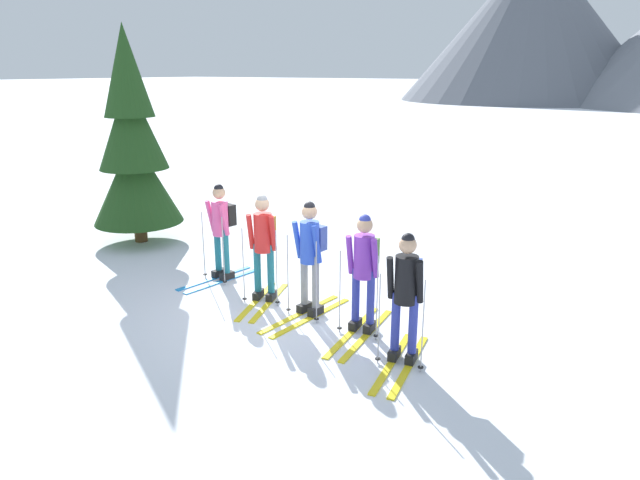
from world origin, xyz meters
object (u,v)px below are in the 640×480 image
Objects in this scene: pine_tree_near at (133,146)px; skier_in_pink at (221,227)px; skier_in_red at (264,242)px; skier_in_purple at (364,267)px; skier_in_black at (406,291)px; skier_in_blue at (310,252)px.

skier_in_pink is at bearing -14.15° from pine_tree_near.
skier_in_red is 0.95× the size of skier_in_purple.
skier_in_pink is 4.01m from skier_in_black.
skier_in_purple reaches higher than skier_in_pink.
skier_in_pink is 0.99× the size of skier_in_black.
skier_in_red reaches higher than skier_in_black.
skier_in_red is 2.76m from skier_in_black.
skier_in_blue reaches higher than skier_in_pink.
skier_in_black is 7.19m from pine_tree_near.
pine_tree_near reaches higher than skier_in_blue.
skier_in_pink is 0.94× the size of skier_in_purple.
skier_in_blue is 0.99× the size of skier_in_purple.
skier_in_purple is 1.06× the size of skier_in_black.
skier_in_red is 4.48m from pine_tree_near.
skier_in_blue is 0.40× the size of pine_tree_near.
pine_tree_near is at bearing 165.74° from skier_in_black.
skier_in_black is (3.88, -0.99, -0.01)m from skier_in_pink.
skier_in_black is at bearing -13.24° from skier_in_red.
skier_in_pink is at bearing 168.44° from skier_in_blue.
skier_in_pink is at bearing 170.51° from skier_in_purple.
skier_in_red is at bearing 175.43° from skier_in_purple.
skier_in_red is 0.92m from skier_in_blue.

